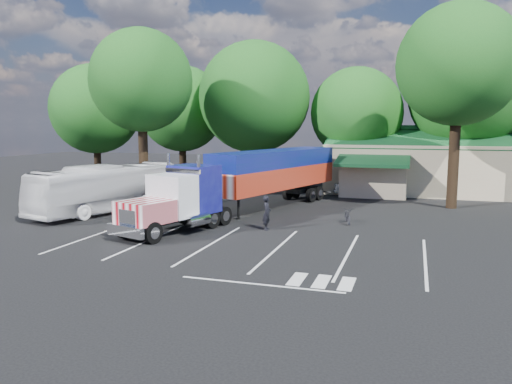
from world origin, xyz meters
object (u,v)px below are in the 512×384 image
(bicycle, at_px, (348,215))
(tour_bus, at_px, (108,188))
(silver_sedan, at_px, (360,187))
(semi_truck, at_px, (254,177))
(woman, at_px, (267,213))

(bicycle, relative_size, tour_bus, 0.16)
(tour_bus, height_order, silver_sedan, tour_bus)
(semi_truck, xyz_separation_m, tour_bus, (-9.07, -2.64, -0.78))
(semi_truck, distance_m, bicycle, 6.76)
(woman, relative_size, tour_bus, 0.17)
(semi_truck, height_order, bicycle, semi_truck)
(woman, distance_m, bicycle, 5.00)
(bicycle, height_order, tour_bus, tour_bus)
(tour_bus, relative_size, silver_sedan, 2.70)
(tour_bus, xyz_separation_m, silver_sedan, (14.79, 12.29, -0.85))
(semi_truck, distance_m, woman, 5.67)
(bicycle, distance_m, silver_sedan, 11.56)
(semi_truck, bearing_deg, silver_sedan, 76.62)
(semi_truck, bearing_deg, woman, -47.74)
(semi_truck, height_order, tour_bus, semi_truck)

